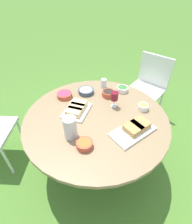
% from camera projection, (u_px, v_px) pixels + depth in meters
% --- Properties ---
extents(ground_plane, '(40.00, 40.00, 0.00)m').
position_uv_depth(ground_plane, '(96.00, 161.00, 2.06)').
color(ground_plane, '#4C7A2D').
extents(dining_table, '(1.33, 1.33, 0.70)m').
position_uv_depth(dining_table, '(96.00, 125.00, 1.67)').
color(dining_table, '#4C4C51').
rests_on(dining_table, ground_plane).
extents(chair_near_left, '(0.60, 0.61, 0.89)m').
position_uv_depth(chair_near_left, '(149.00, 84.00, 2.40)').
color(chair_near_left, silver).
rests_on(chair_near_left, ground_plane).
extents(water_pitcher, '(0.11, 0.11, 0.20)m').
position_uv_depth(water_pitcher, '(70.00, 128.00, 1.37)').
color(water_pitcher, silver).
rests_on(water_pitcher, dining_table).
extents(wine_glass, '(0.07, 0.07, 0.16)m').
position_uv_depth(wine_glass, '(114.00, 97.00, 1.65)').
color(wine_glass, silver).
rests_on(wine_glass, dining_table).
extents(platter_bread_main, '(0.43, 0.34, 0.07)m').
position_uv_depth(platter_bread_main, '(135.00, 129.00, 1.45)').
color(platter_bread_main, white).
rests_on(platter_bread_main, dining_table).
extents(platter_charcuterie, '(0.33, 0.35, 0.07)m').
position_uv_depth(platter_charcuterie, '(77.00, 109.00, 1.65)').
color(platter_charcuterie, white).
rests_on(platter_charcuterie, dining_table).
extents(bowl_fries, '(0.10, 0.10, 0.06)m').
position_uv_depth(bowl_fries, '(143.00, 107.00, 1.67)').
color(bowl_fries, white).
rests_on(bowl_fries, dining_table).
extents(bowl_salad, '(0.12, 0.12, 0.05)m').
position_uv_depth(bowl_salad, '(122.00, 89.00, 1.92)').
color(bowl_salad, white).
rests_on(bowl_salad, dining_table).
extents(bowl_olives, '(0.13, 0.13, 0.06)m').
position_uv_depth(bowl_olives, '(108.00, 93.00, 1.85)').
color(bowl_olives, '#B74733').
rests_on(bowl_olives, dining_table).
extents(bowl_dip_red, '(0.16, 0.16, 0.05)m').
position_uv_depth(bowl_dip_red, '(64.00, 95.00, 1.83)').
color(bowl_dip_red, '#B74733').
rests_on(bowl_dip_red, dining_table).
extents(bowl_dip_cream, '(0.17, 0.17, 0.04)m').
position_uv_depth(bowl_dip_cream, '(86.00, 91.00, 1.89)').
color(bowl_dip_cream, '#334256').
rests_on(bowl_dip_cream, dining_table).
extents(bowl_roasted_veg, '(0.13, 0.13, 0.05)m').
position_uv_depth(bowl_roasted_veg, '(84.00, 144.00, 1.33)').
color(bowl_roasted_veg, '#B74733').
rests_on(bowl_roasted_veg, dining_table).
extents(cup_water_near, '(0.06, 0.06, 0.10)m').
position_uv_depth(cup_water_near, '(104.00, 83.00, 1.96)').
color(cup_water_near, silver).
rests_on(cup_water_near, dining_table).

